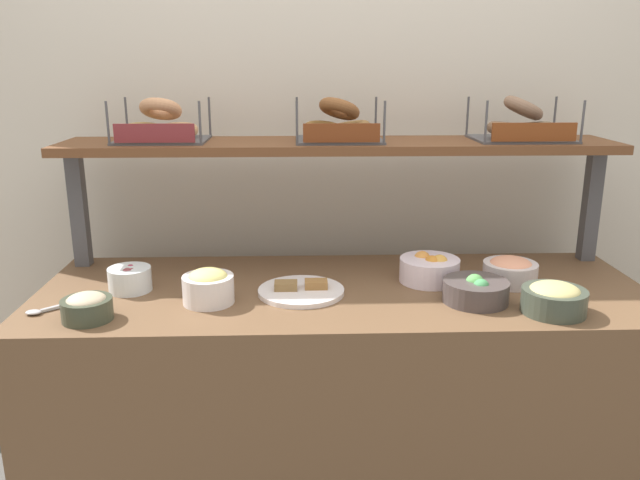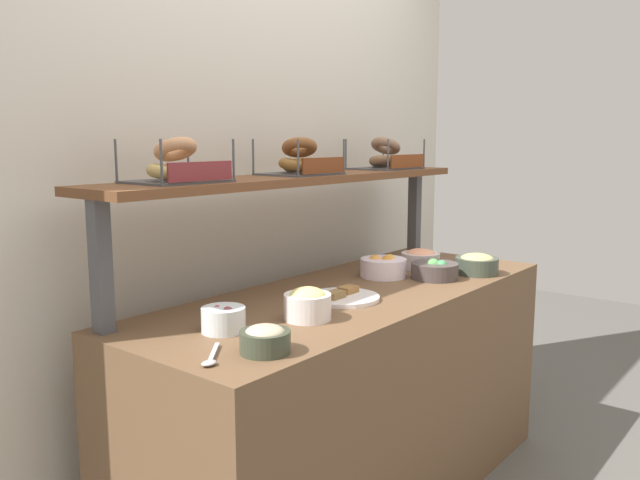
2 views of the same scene
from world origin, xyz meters
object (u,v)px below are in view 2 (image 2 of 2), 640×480
at_px(bowl_hummus, 477,264).
at_px(bagel_basket_poppy, 386,159).
at_px(bowl_beet_salad, 224,319).
at_px(serving_spoon_near_plate, 211,358).
at_px(bowl_lox_spread, 420,259).
at_px(bowl_tuna_salad, 265,339).
at_px(bowl_egg_salad, 308,304).
at_px(bagel_basket_cinnamon_raisin, 299,162).
at_px(bowl_veggie_mix, 435,270).
at_px(serving_plate_white, 342,297).
at_px(bowl_fruit_salad, 384,267).
at_px(bagel_basket_sesame, 176,168).

distance_m(bowl_hummus, bagel_basket_poppy, 0.66).
relative_size(bowl_beet_salad, serving_spoon_near_plate, 0.89).
distance_m(bowl_lox_spread, bagel_basket_poppy, 0.51).
relative_size(bowl_lox_spread, bowl_tuna_salad, 1.24).
height_order(bowl_egg_salad, bagel_basket_cinnamon_raisin, bagel_basket_cinnamon_raisin).
relative_size(bowl_veggie_mix, bowl_lox_spread, 1.13).
height_order(serving_plate_white, bagel_basket_cinnamon_raisin, bagel_basket_cinnamon_raisin).
height_order(bowl_lox_spread, bagel_basket_cinnamon_raisin, bagel_basket_cinnamon_raisin).
xyz_separation_m(bowl_beet_salad, bagel_basket_poppy, (1.29, 0.27, 0.44)).
bearing_deg(bowl_tuna_salad, bowl_beet_salad, 75.08).
height_order(bowl_tuna_salad, serving_spoon_near_plate, bowl_tuna_salad).
relative_size(bowl_egg_salad, bagel_basket_cinnamon_raisin, 0.52).
relative_size(bowl_tuna_salad, serving_plate_white, 0.52).
bearing_deg(serving_plate_white, bowl_tuna_salad, -162.78).
distance_m(bowl_lox_spread, bowl_tuna_salad, 1.29).
bearing_deg(bowl_lox_spread, bagel_basket_poppy, 71.16).
bearing_deg(bowl_tuna_salad, bowl_lox_spread, 11.33).
relative_size(bowl_egg_salad, serving_spoon_near_plate, 1.02).
xyz_separation_m(bowl_egg_salad, serving_plate_white, (0.27, 0.07, -0.04)).
height_order(bowl_beet_salad, bowl_tuna_salad, bowl_beet_salad).
bearing_deg(bowl_beet_salad, serving_spoon_near_plate, -140.60).
height_order(bowl_hummus, bagel_basket_cinnamon_raisin, bagel_basket_cinnamon_raisin).
bearing_deg(bowl_fruit_salad, bagel_basket_sesame, 165.53).
distance_m(bowl_tuna_salad, bagel_basket_sesame, 0.69).
height_order(serving_spoon_near_plate, bagel_basket_cinnamon_raisin, bagel_basket_cinnamon_raisin).
distance_m(serving_plate_white, bagel_basket_poppy, 0.94).
height_order(bowl_lox_spread, bagel_basket_poppy, bagel_basket_poppy).
distance_m(bowl_fruit_salad, serving_plate_white, 0.43).
xyz_separation_m(bowl_beet_salad, bowl_hummus, (1.25, -0.22, 0.00)).
bearing_deg(bowl_tuna_salad, bowl_fruit_salad, 15.64).
xyz_separation_m(bowl_fruit_salad, bagel_basket_sesame, (-0.88, 0.23, 0.44)).
bearing_deg(serving_spoon_near_plate, bowl_veggie_mix, 1.41).
height_order(bowl_veggie_mix, bowl_lox_spread, bowl_lox_spread).
relative_size(bowl_veggie_mix, serving_spoon_near_plate, 1.31).
distance_m(bowl_fruit_salad, bagel_basket_cinnamon_raisin, 0.57).
bearing_deg(bowl_veggie_mix, bagel_basket_sesame, 157.11).
height_order(bowl_fruit_salad, serving_plate_white, bowl_fruit_salad).
distance_m(bowl_egg_salad, bowl_tuna_salad, 0.34).
xyz_separation_m(bowl_hummus, serving_plate_white, (-0.72, 0.18, -0.03)).
bearing_deg(serving_spoon_near_plate, bowl_fruit_salad, 10.76).
xyz_separation_m(bowl_veggie_mix, serving_plate_white, (-0.52, 0.09, -0.03)).
relative_size(bowl_beet_salad, bagel_basket_cinnamon_raisin, 0.45).
xyz_separation_m(bowl_fruit_salad, serving_spoon_near_plate, (-1.14, -0.22, -0.04)).
height_order(bowl_tuna_salad, bagel_basket_sesame, bagel_basket_sesame).
height_order(bowl_veggie_mix, bowl_fruit_salad, bowl_fruit_salad).
relative_size(bowl_egg_salad, bowl_hummus, 0.84).
height_order(bowl_lox_spread, serving_spoon_near_plate, bowl_lox_spread).
relative_size(bowl_tuna_salad, bagel_basket_cinnamon_raisin, 0.47).
relative_size(bowl_hummus, bowl_tuna_salad, 1.31).
bearing_deg(serving_spoon_near_plate, bowl_beet_salad, 39.40).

